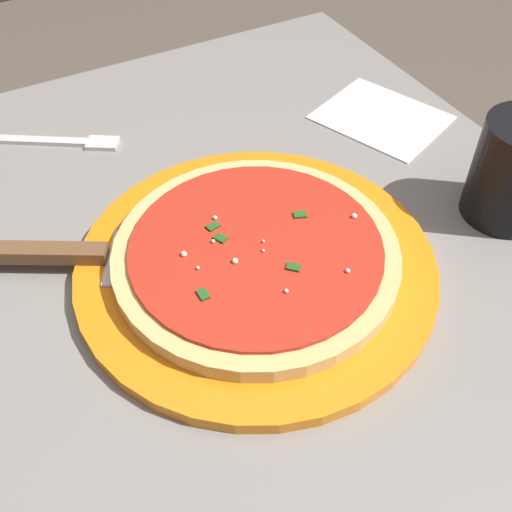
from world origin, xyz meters
name	(u,v)px	position (x,y,z in m)	size (l,w,h in m)	color
restaurant_table	(252,384)	(0.00, 0.00, 0.58)	(0.90, 0.73, 0.73)	black
serving_plate	(256,266)	(0.02, -0.02, 0.74)	(0.33, 0.33, 0.01)	orange
pizza	(256,254)	(0.02, -0.02, 0.75)	(0.26, 0.26, 0.02)	#DBB26B
pizza_server	(81,255)	(0.10, 0.12, 0.75)	(0.15, 0.21, 0.01)	silver
napkin_folded_right	(381,118)	(0.17, -0.27, 0.73)	(0.14, 0.12, 0.00)	white
fork	(49,141)	(0.31, 0.10, 0.73)	(0.11, 0.17, 0.00)	silver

